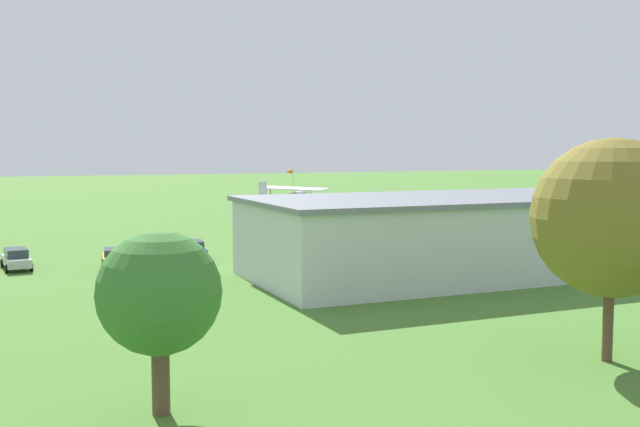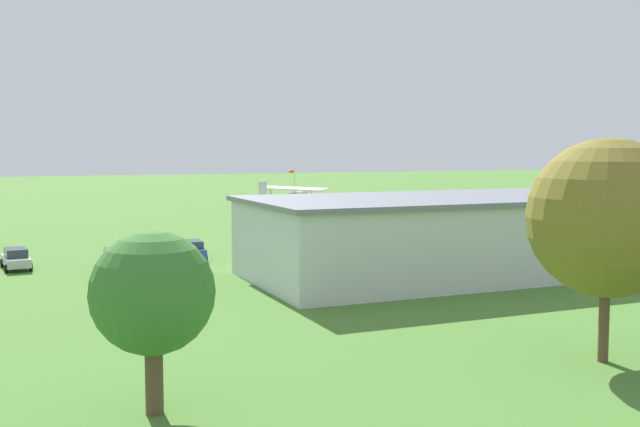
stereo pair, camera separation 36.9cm
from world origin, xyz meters
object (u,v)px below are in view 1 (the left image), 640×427
at_px(tree_behind_hangar_right, 159,294).
at_px(person_walking_on_apron, 259,243).
at_px(hangar, 453,235).
at_px(person_crossing_taxiway, 381,236).
at_px(car_yellow, 114,258).
at_px(windsock, 289,175).
at_px(car_silver, 16,259).
at_px(car_blue, 193,250).
at_px(tree_at_field_edge, 612,218).
at_px(biplane, 286,198).
at_px(person_by_parked_cars, 371,237).
at_px(person_watching_takeoff, 409,233).
at_px(car_red, 500,236).

bearing_deg(tree_behind_hangar_right, person_walking_on_apron, -112.80).
relative_size(hangar, person_crossing_taxiway, 18.55).
distance_m(car_yellow, windsock, 45.40).
distance_m(car_silver, person_crossing_taxiway, 33.17).
bearing_deg(car_blue, tree_at_field_edge, 105.11).
height_order(hangar, windsock, windsock).
xyz_separation_m(biplane, car_blue, (12.11, 10.19, -3.47)).
relative_size(hangar, biplane, 3.55).
distance_m(person_crossing_taxiway, windsock, 31.16).
distance_m(biplane, person_by_parked_cars, 10.18).
distance_m(car_blue, car_silver, 13.80).
xyz_separation_m(car_silver, tree_at_field_edge, (-23.72, 37.03, 5.49)).
relative_size(person_by_parked_cars, tree_at_field_edge, 0.16).
bearing_deg(car_blue, person_crossing_taxiway, -171.87).
xyz_separation_m(hangar, person_watching_takeoff, (-6.95, -18.77, -2.07)).
relative_size(hangar, car_blue, 6.96).
xyz_separation_m(hangar, tree_at_field_edge, (6.35, 22.08, 3.40)).
height_order(car_blue, person_walking_on_apron, car_blue).
xyz_separation_m(car_red, car_silver, (43.87, -2.04, -0.00)).
height_order(car_silver, person_watching_takeoff, person_watching_takeoff).
bearing_deg(tree_at_field_edge, car_silver, -57.36).
bearing_deg(car_blue, car_red, 176.65).
bearing_deg(biplane, tree_at_field_edge, 87.34).
bearing_deg(car_blue, windsock, -122.28).
height_order(car_silver, person_crossing_taxiway, person_crossing_taxiway).
height_order(car_blue, windsock, windsock).
relative_size(biplane, car_red, 1.93).
distance_m(person_by_parked_cars, tree_at_field_edge, 40.89).
bearing_deg(tree_behind_hangar_right, car_red, -139.29).
xyz_separation_m(car_red, person_crossing_taxiway, (10.80, -4.52, -0.02)).
bearing_deg(windsock, car_red, 104.23).
bearing_deg(person_walking_on_apron, person_watching_takeoff, -174.90).
distance_m(biplane, car_red, 21.86).
height_order(car_red, car_yellow, car_red).
relative_size(biplane, person_walking_on_apron, 5.36).
xyz_separation_m(person_watching_takeoff, windsock, (2.07, -29.37, 4.91)).
height_order(car_silver, windsock, windsock).
relative_size(person_crossing_taxiway, windsock, 0.25).
height_order(car_yellow, tree_at_field_edge, tree_at_field_edge).
xyz_separation_m(hangar, biplane, (4.16, -24.86, 1.38)).
height_order(hangar, car_yellow, hangar).
xyz_separation_m(car_red, car_blue, (30.08, -1.76, -0.00)).
bearing_deg(car_blue, car_yellow, 17.11).
relative_size(car_blue, tree_at_field_edge, 0.45).
bearing_deg(hangar, car_silver, -26.45).
height_order(car_red, person_watching_takeoff, person_watching_takeoff).
xyz_separation_m(person_by_parked_cars, person_crossing_taxiway, (-1.01, 0.13, 0.04)).
relative_size(hangar, windsock, 4.66).
height_order(hangar, person_by_parked_cars, hangar).
height_order(biplane, person_by_parked_cars, biplane).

